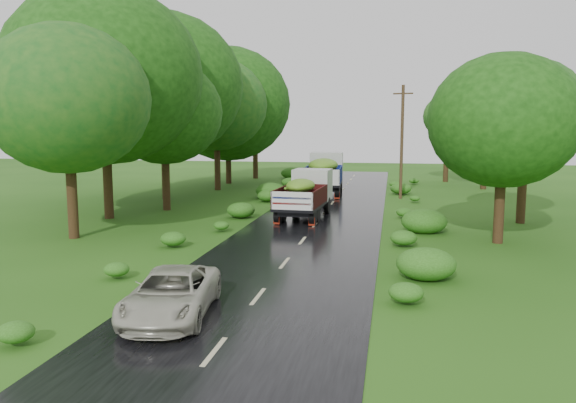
% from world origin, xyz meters
% --- Properties ---
extents(ground, '(120.00, 120.00, 0.00)m').
position_xyz_m(ground, '(0.00, 0.00, 0.00)').
color(ground, '#1F4B10').
rests_on(ground, ground).
extents(road, '(6.50, 80.00, 0.02)m').
position_xyz_m(road, '(0.00, 5.00, 0.01)').
color(road, black).
rests_on(road, ground).
extents(road_lines, '(0.12, 69.60, 0.00)m').
position_xyz_m(road_lines, '(0.00, 6.00, 0.02)').
color(road_lines, '#BFB78C').
rests_on(road_lines, road).
extents(truck_near, '(2.39, 5.93, 2.45)m').
position_xyz_m(truck_near, '(-0.81, 14.15, 1.38)').
color(truck_near, black).
rests_on(truck_near, ground).
extents(truck_far, '(2.76, 6.98, 2.89)m').
position_xyz_m(truck_far, '(-1.07, 24.70, 1.63)').
color(truck_far, black).
rests_on(truck_far, ground).
extents(car, '(2.51, 4.46, 1.18)m').
position_xyz_m(car, '(-1.77, -2.05, 0.61)').
color(car, '#BAB9A5').
rests_on(car, road).
extents(utility_pole, '(1.30, 0.42, 7.51)m').
position_xyz_m(utility_pole, '(4.25, 23.00, 3.87)').
color(utility_pole, '#382616').
rests_on(utility_pole, ground).
extents(trees_left, '(6.29, 32.40, 9.52)m').
position_xyz_m(trees_left, '(-10.12, 20.74, 6.67)').
color(trees_left, black).
rests_on(trees_left, ground).
extents(trees_right, '(6.03, 29.59, 8.08)m').
position_xyz_m(trees_right, '(9.33, 21.01, 5.65)').
color(trees_right, black).
rests_on(trees_right, ground).
extents(shrubs, '(11.90, 44.00, 0.70)m').
position_xyz_m(shrubs, '(0.00, 14.00, 0.35)').
color(shrubs, '#275814').
rests_on(shrubs, ground).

